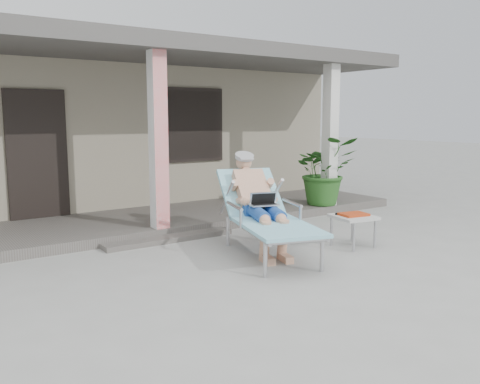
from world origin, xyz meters
TOP-DOWN VIEW (x-y plane):
  - ground at (0.00, 0.00)m, footprint 60.00×60.00m
  - house at (0.00, 6.50)m, footprint 10.40×5.40m
  - porch_deck at (0.00, 3.00)m, footprint 10.00×2.00m
  - porch_overhang at (0.00, 2.95)m, footprint 10.00×2.30m
  - porch_step at (0.00, 1.85)m, footprint 2.00×0.30m
  - lounger at (0.77, 0.62)m, footprint 1.38×2.24m
  - side_table at (1.99, 0.11)m, footprint 0.61×0.61m
  - potted_palm at (3.48, 2.25)m, footprint 1.47×1.39m

SIDE VIEW (x-z plane):
  - ground at x=0.00m, z-range 0.00..0.00m
  - porch_step at x=0.00m, z-range 0.00..0.07m
  - porch_deck at x=0.00m, z-range 0.00..0.15m
  - side_table at x=1.99m, z-range 0.16..0.64m
  - potted_palm at x=3.48m, z-range 0.15..1.44m
  - lounger at x=0.77m, z-range 0.16..1.57m
  - house at x=0.00m, z-range 0.02..3.32m
  - porch_overhang at x=0.00m, z-range 1.36..4.21m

